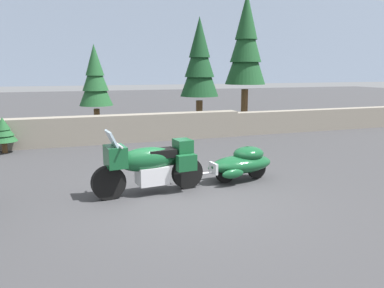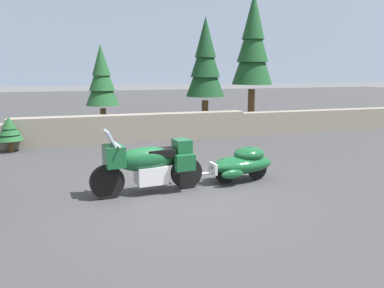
% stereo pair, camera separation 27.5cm
% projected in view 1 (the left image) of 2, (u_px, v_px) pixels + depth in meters
% --- Properties ---
extents(ground_plane, '(80.00, 80.00, 0.00)m').
position_uv_depth(ground_plane, '(185.00, 199.00, 7.29)').
color(ground_plane, '#38383A').
extents(stone_guard_wall, '(24.00, 0.57, 0.94)m').
position_uv_depth(stone_guard_wall, '(126.00, 130.00, 13.01)').
color(stone_guard_wall, gray).
rests_on(stone_guard_wall, ground).
extents(distant_ridgeline, '(240.00, 80.00, 16.00)m').
position_uv_depth(distant_ridgeline, '(67.00, 47.00, 95.10)').
color(distant_ridgeline, '#8C9EB7').
rests_on(distant_ridgeline, ground).
extents(touring_motorcycle, '(2.31, 0.89, 1.33)m').
position_uv_depth(touring_motorcycle, '(149.00, 163.00, 7.51)').
color(touring_motorcycle, black).
rests_on(touring_motorcycle, ground).
extents(car_shaped_trailer, '(2.23, 0.88, 0.76)m').
position_uv_depth(car_shaped_trailer, '(242.00, 163.00, 8.46)').
color(car_shaped_trailer, black).
rests_on(car_shaped_trailer, ground).
extents(pine_tree_tall, '(1.72, 1.72, 5.62)m').
position_uv_depth(pine_tree_tall, '(246.00, 44.00, 16.01)').
color(pine_tree_tall, brown).
rests_on(pine_tree_tall, ground).
extents(pine_tree_secondary, '(1.47, 1.47, 4.42)m').
position_uv_depth(pine_tree_secondary, '(199.00, 61.00, 14.44)').
color(pine_tree_secondary, brown).
rests_on(pine_tree_secondary, ground).
extents(pine_tree_far_right, '(1.26, 1.26, 3.40)m').
position_uv_depth(pine_tree_far_right, '(95.00, 78.00, 14.28)').
color(pine_tree_far_right, brown).
rests_on(pine_tree_far_right, ground).
extents(pine_sapling_near, '(0.78, 0.78, 1.07)m').
position_uv_depth(pine_sapling_near, '(3.00, 131.00, 11.23)').
color(pine_sapling_near, brown).
rests_on(pine_sapling_near, ground).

